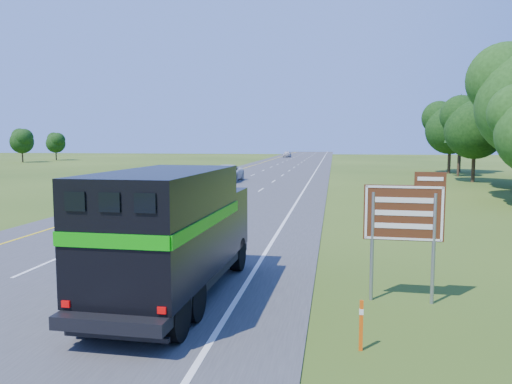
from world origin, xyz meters
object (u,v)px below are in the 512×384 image
far_car (287,154)px  exit_sign (405,218)px  white_suv (226,173)px  horse_truck (173,230)px

far_car → exit_sign: bearing=-82.5°
white_suv → far_car: white_suv is taller
horse_truck → exit_sign: (6.09, 0.80, 0.35)m
white_suv → far_car: (-0.60, 73.56, -0.10)m
horse_truck → exit_sign: horse_truck is taller
white_suv → exit_sign: bearing=-71.8°
horse_truck → exit_sign: bearing=9.2°
horse_truck → white_suv: size_ratio=1.29×
white_suv → exit_sign: size_ratio=1.77×
horse_truck → white_suv: 38.52m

